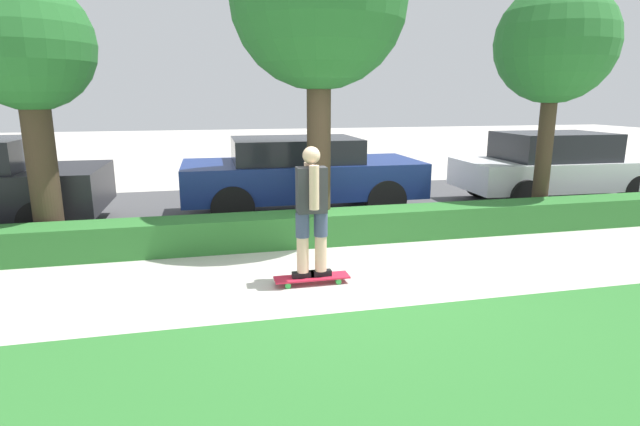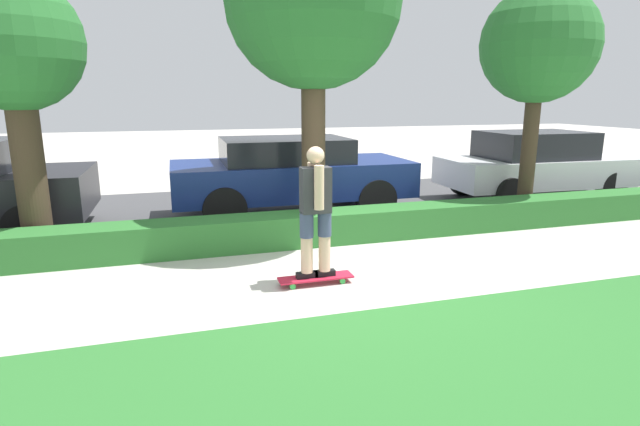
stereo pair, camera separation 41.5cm
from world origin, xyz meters
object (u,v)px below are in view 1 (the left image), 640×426
(tree_near, at_px, (28,52))
(tree_mid, at_px, (319,2))
(skateboard, at_px, (312,278))
(tree_far, at_px, (555,46))
(parked_car_middle, at_px, (301,173))
(parked_car_rear, at_px, (555,166))
(skater_person, at_px, (312,209))

(tree_near, distance_m, tree_mid, 4.09)
(skateboard, bearing_deg, tree_near, 146.91)
(tree_near, relative_size, tree_mid, 0.78)
(tree_far, distance_m, parked_car_middle, 4.97)
(skateboard, distance_m, tree_far, 6.04)
(tree_mid, distance_m, tree_far, 4.25)
(tree_near, xyz_separation_m, parked_car_rear, (9.57, 1.34, -2.03))
(skateboard, bearing_deg, parked_car_middle, 81.14)
(skateboard, relative_size, parked_car_rear, 0.22)
(skater_person, height_order, tree_far, tree_far)
(skater_person, height_order, tree_mid, tree_mid)
(tree_mid, bearing_deg, skateboard, -105.28)
(tree_near, xyz_separation_m, tree_far, (8.23, -0.03, 0.26))
(skater_person, bearing_deg, skateboard, 0.00)
(tree_near, distance_m, parked_car_middle, 4.75)
(parked_car_middle, height_order, parked_car_rear, parked_car_rear)
(tree_near, height_order, tree_mid, tree_mid)
(tree_far, bearing_deg, tree_near, 179.79)
(parked_car_middle, bearing_deg, tree_mid, -91.03)
(skater_person, xyz_separation_m, tree_far, (4.75, 2.24, 2.14))
(tree_mid, xyz_separation_m, tree_far, (4.21, 0.28, -0.49))
(skateboard, height_order, tree_far, tree_far)
(parked_car_middle, xyz_separation_m, parked_car_rear, (5.51, -0.10, -0.02))
(tree_mid, xyz_separation_m, parked_car_rear, (5.55, 1.66, -2.78))
(tree_far, distance_m, parked_car_rear, 2.99)
(tree_near, relative_size, tree_far, 0.93)
(skateboard, bearing_deg, tree_mid, 74.72)
(skateboard, xyz_separation_m, parked_car_middle, (0.58, 3.71, 0.72))
(tree_far, xyz_separation_m, parked_car_rear, (1.34, 1.37, -2.29))
(parked_car_rear, bearing_deg, tree_near, -170.44)
(parked_car_rear, bearing_deg, parked_car_middle, -179.43)
(skater_person, bearing_deg, parked_car_rear, 30.68)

